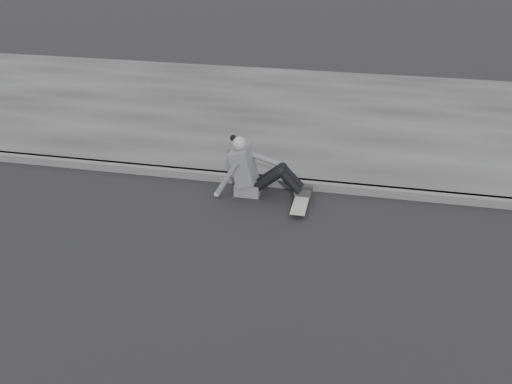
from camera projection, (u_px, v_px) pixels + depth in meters
ground at (342, 302)px, 6.04m from camera, size 80.00×80.00×0.00m
curb at (355, 189)px, 8.26m from camera, size 24.00×0.16×0.12m
sidewalk at (364, 119)px, 10.88m from camera, size 24.00×6.00×0.12m
skateboard at (301, 202)px, 7.88m from camera, size 0.20×0.78×0.09m
seated_woman at (253, 171)px, 8.10m from camera, size 1.38×0.46×0.88m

